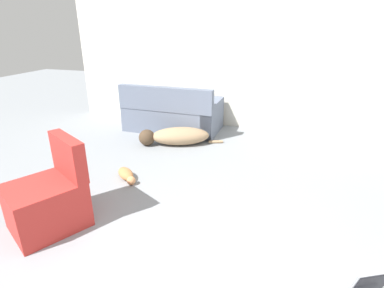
{
  "coord_description": "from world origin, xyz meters",
  "views": [
    {
      "loc": [
        0.36,
        -1.19,
        1.87
      ],
      "look_at": [
        -0.64,
        2.03,
        0.52
      ],
      "focal_mm": 28.0,
      "sensor_mm": 36.0,
      "label": 1
    }
  ],
  "objects": [
    {
      "name": "wall_back",
      "position": [
        0.0,
        4.45,
        1.31
      ],
      "size": [
        7.63,
        0.06,
        2.61
      ],
      "color": "silver",
      "rests_on": "ground_plane"
    },
    {
      "name": "couch",
      "position": [
        -1.59,
        3.88,
        0.29
      ],
      "size": [
        1.75,
        0.94,
        0.87
      ],
      "rotation": [
        0.0,
        0.0,
        3.11
      ],
      "color": "slate",
      "rests_on": "ground_plane"
    },
    {
      "name": "side_chair",
      "position": [
        -1.69,
        0.78,
        0.3
      ],
      "size": [
        0.83,
        0.86,
        0.88
      ],
      "rotation": [
        0.0,
        0.0,
        5.77
      ],
      "color": "#B72D28",
      "rests_on": "ground_plane"
    },
    {
      "name": "cat",
      "position": [
        -1.46,
        1.85,
        0.06
      ],
      "size": [
        0.43,
        0.39,
        0.13
      ],
      "rotation": [
        0.0,
        0.0,
        5.55
      ],
      "color": "#BC7A47",
      "rests_on": "ground_plane"
    },
    {
      "name": "dog",
      "position": [
        -1.28,
        3.18,
        0.14
      ],
      "size": [
        1.36,
        0.74,
        0.29
      ],
      "rotation": [
        0.0,
        0.0,
        3.52
      ],
      "color": "#A38460",
      "rests_on": "ground_plane"
    }
  ]
}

